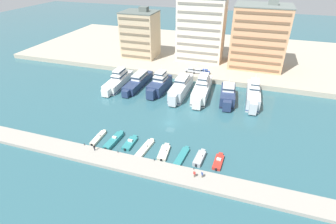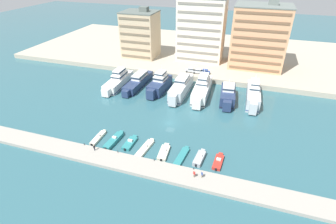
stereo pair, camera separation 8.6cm
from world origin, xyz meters
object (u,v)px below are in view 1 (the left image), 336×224
Objects in this scene: car_silver_far_left at (191,70)px; pedestrian_far_side at (194,173)px; yacht_navy_mid_left at (159,84)px; yacht_silver_mid_right at (253,94)px; yacht_navy_left at (138,81)px; motorboat_cream_far_left at (98,138)px; yacht_white_center at (202,89)px; motorboat_teal_center_right at (182,156)px; motorboat_teal_left at (114,140)px; motorboat_red_right at (218,162)px; car_silver_left at (198,71)px; yacht_silver_center_left at (181,87)px; motorboat_cream_center at (164,152)px; motorboat_teal_mid_left at (130,143)px; pedestrian_near_edge at (202,174)px; car_blue_mid_left at (205,71)px; yacht_white_far_left at (118,80)px; motorboat_grey_mid_right at (200,158)px; yacht_navy_center_right at (228,95)px.

pedestrian_far_side is at bearing -75.36° from car_silver_far_left.
yacht_silver_mid_right is (32.90, 1.86, 0.12)m from yacht_navy_mid_left.
motorboat_cream_far_left is (3.35, -34.68, -1.45)m from yacht_navy_left.
motorboat_teal_center_right is at bearing -86.31° from yacht_white_center.
pedestrian_far_side is (23.39, -6.87, 1.35)m from motorboat_teal_left.
yacht_navy_left is 5.14× the size of car_silver_far_left.
car_silver_left is (-15.87, 48.96, 2.55)m from motorboat_red_right.
motorboat_teal_left is (-16.59, -34.21, -2.10)m from yacht_white_center.
motorboat_red_right is at bearing -43.77° from yacht_navy_left.
motorboat_cream_far_left is at bearing 166.37° from pedestrian_far_side.
yacht_silver_center_left reaches higher than motorboat_teal_center_right.
motorboat_cream_center is at bearing -1.52° from motorboat_teal_left.
motorboat_teal_center_right is at bearing -1.04° from motorboat_cream_far_left.
motorboat_teal_mid_left reaches higher than motorboat_cream_far_left.
motorboat_cream_far_left is 4.14× the size of pedestrian_near_edge.
motorboat_cream_center is 3.90× the size of pedestrian_far_side.
motorboat_teal_center_right is at bearing -174.47° from motorboat_red_right.
yacht_silver_mid_right is at bearing 49.51° from motorboat_teal_mid_left.
yacht_silver_mid_right is 52.23m from motorboat_cream_far_left.
yacht_silver_center_left is at bearing 98.44° from motorboat_cream_center.
yacht_navy_mid_left reaches higher than car_blue_mid_left.
motorboat_red_right is (27.67, 0.38, -0.16)m from motorboat_teal_left.
car_blue_mid_left is at bearing 104.93° from motorboat_red_right.
car_silver_left reaches higher than pedestrian_far_side.
yacht_white_far_left is 2.43× the size of motorboat_teal_left.
yacht_silver_mid_right is 3.06× the size of motorboat_grey_mid_right.
pedestrian_far_side is at bearing -54.49° from motorboat_teal_center_right.
yacht_navy_left is 1.33× the size of yacht_navy_center_right.
motorboat_cream_center is 13.51m from motorboat_red_right.
yacht_white_far_left is at bearing 131.92° from motorboat_cream_center.
car_silver_left is at bearing 98.04° from motorboat_teal_center_right.
yacht_silver_center_left reaches higher than yacht_white_far_left.
yacht_navy_center_right is 38.63m from motorboat_teal_mid_left.
motorboat_cream_far_left is at bearing -176.42° from motorboat_teal_mid_left.
yacht_silver_mid_right is at bearing 67.00° from motorboat_teal_center_right.
yacht_silver_mid_right is 4.71× the size of car_silver_left.
motorboat_grey_mid_right is at bearing -56.21° from yacht_navy_mid_left.
yacht_navy_mid_left is 32.90m from motorboat_teal_mid_left.
car_silver_left is at bearing -169.70° from car_blue_mid_left.
yacht_silver_mid_right reaches higher than pedestrian_near_edge.
yacht_white_far_left is 56.26m from pedestrian_near_edge.
yacht_silver_center_left reaches higher than motorboat_grey_mid_right.
pedestrian_near_edge is (1.87, -6.54, 1.33)m from motorboat_grey_mid_right.
car_silver_far_left is (-25.29, 14.67, 0.21)m from yacht_silver_mid_right.
pedestrian_near_edge is at bearing -51.15° from yacht_navy_left.
motorboat_grey_mid_right is at bearing 91.91° from pedestrian_far_side.
yacht_navy_mid_left is at bearing 179.80° from yacht_silver_center_left.
motorboat_teal_center_right is at bearing 125.51° from pedestrian_far_side.
yacht_white_far_left is at bearing -177.19° from yacht_silver_mid_right.
motorboat_cream_center is (29.62, -32.98, -1.74)m from yacht_white_far_left.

